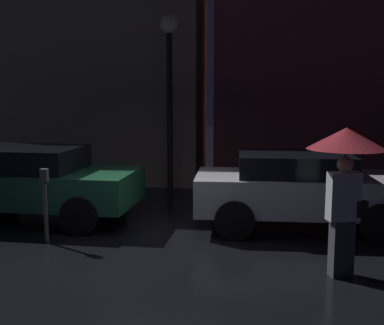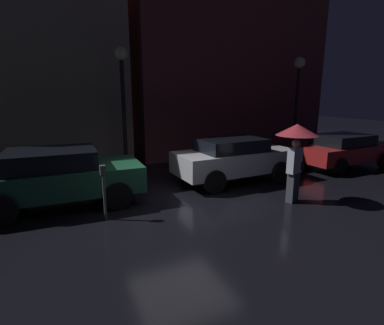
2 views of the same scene
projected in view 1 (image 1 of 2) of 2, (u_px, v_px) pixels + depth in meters
The scene contains 7 objects.
ground_plane at pixel (155, 247), 8.00m from camera, with size 60.00×60.00×0.00m, color black.
building_facade_left at pixel (61, 45), 14.32m from camera, with size 8.44×3.00×7.93m.
parked_car_green at pixel (33, 181), 9.65m from camera, with size 4.11×2.05×1.47m.
parked_car_silver at pixel (301, 188), 8.98m from camera, with size 4.01×1.90×1.43m.
pedestrian_with_umbrella at pixel (346, 159), 6.51m from camera, with size 1.06×1.06×2.08m.
parking_meter at pixel (45, 197), 8.12m from camera, with size 0.12×0.10×1.28m.
street_lamp_near at pixel (169, 68), 11.62m from camera, with size 0.44×0.44×4.40m.
Camera 1 is at (1.57, -7.58, 2.54)m, focal length 45.00 mm.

